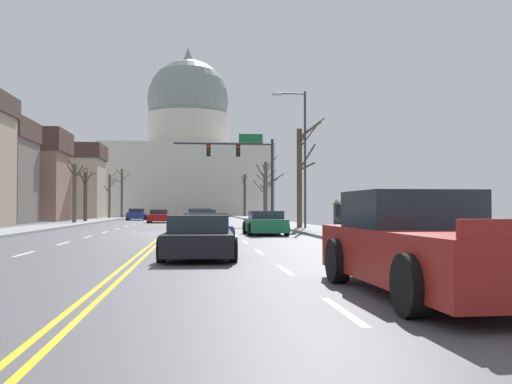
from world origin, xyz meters
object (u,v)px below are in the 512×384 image
(sedan_near_03, at_px, (204,230))
(sedan_near_04, at_px, (199,237))
(sedan_near_02, at_px, (265,223))
(pickup_truck_near_05, at_px, (427,247))
(sedan_near_00, at_px, (200,218))
(street_lamp_right, at_px, (301,148))
(sedan_oncoming_00, at_px, (159,216))
(pedestrian_01, at_px, (339,214))
(sedan_oncoming_01, at_px, (137,215))
(bicycle_parked, at_px, (339,227))
(signal_gantry, at_px, (245,160))
(sedan_near_01, at_px, (203,220))
(pedestrian_00, at_px, (337,213))

(sedan_near_03, height_order, sedan_near_04, sedan_near_04)
(sedan_near_02, distance_m, pickup_truck_near_05, 20.67)
(sedan_near_00, distance_m, sedan_near_03, 20.58)
(street_lamp_right, distance_m, pickup_truck_near_05, 27.01)
(sedan_oncoming_00, bearing_deg, sedan_near_04, -84.89)
(sedan_near_02, relative_size, pedestrian_01, 2.65)
(sedan_oncoming_01, height_order, bicycle_parked, sedan_oncoming_01)
(pickup_truck_near_05, distance_m, sedan_oncoming_01, 58.22)
(street_lamp_right, bearing_deg, sedan_near_04, -108.09)
(signal_gantry, bearing_deg, street_lamp_right, -77.11)
(sedan_near_01, height_order, pedestrian_00, pedestrian_00)
(signal_gantry, distance_m, sedan_near_04, 30.90)
(sedan_near_03, bearing_deg, sedan_near_02, 66.81)
(pedestrian_00, bearing_deg, sedan_near_04, -116.84)
(pickup_truck_near_05, relative_size, sedan_oncoming_01, 1.29)
(bicycle_parked, bearing_deg, sedan_oncoming_00, 109.36)
(bicycle_parked, bearing_deg, sedan_near_02, 132.65)
(pickup_truck_near_05, bearing_deg, street_lamp_right, 84.04)
(sedan_near_00, height_order, sedan_oncoming_00, sedan_near_00)
(sedan_oncoming_00, relative_size, pedestrian_01, 2.68)
(bicycle_parked, bearing_deg, signal_gantry, 97.45)
(sedan_near_02, relative_size, pickup_truck_near_05, 0.74)
(pickup_truck_near_05, bearing_deg, bicycle_parked, 80.61)
(sedan_near_00, relative_size, sedan_oncoming_00, 0.99)
(sedan_near_04, distance_m, bicycle_parked, 12.05)
(signal_gantry, xyz_separation_m, sedan_near_03, (-3.56, -24.27, -4.64))
(sedan_near_00, relative_size, sedan_near_03, 0.94)
(signal_gantry, height_order, street_lamp_right, street_lamp_right)
(sedan_near_03, height_order, pickup_truck_near_05, pickup_truck_near_05)
(sedan_oncoming_01, bearing_deg, bicycle_parked, -71.90)
(sedan_near_02, relative_size, sedan_oncoming_00, 0.99)
(sedan_near_00, distance_m, pedestrian_00, 14.04)
(sedan_oncoming_00, bearing_deg, pedestrian_00, -65.48)
(pedestrian_00, bearing_deg, sedan_oncoming_00, 114.52)
(pickup_truck_near_05, xyz_separation_m, pedestrian_00, (3.83, 21.77, 0.35))
(sedan_near_02, bearing_deg, pedestrian_00, 15.44)
(signal_gantry, distance_m, sedan_near_01, 11.66)
(pickup_truck_near_05, xyz_separation_m, pedestrian_01, (3.44, 19.69, 0.29))
(street_lamp_right, xyz_separation_m, sedan_near_04, (-6.31, -19.32, -4.49))
(street_lamp_right, xyz_separation_m, sedan_oncoming_00, (-9.73, 18.89, -4.48))
(pickup_truck_near_05, bearing_deg, sedan_near_03, 104.02)
(street_lamp_right, bearing_deg, sedan_near_01, 171.85)
(sedan_near_04, relative_size, pedestrian_01, 2.92)
(signal_gantry, xyz_separation_m, sedan_near_01, (-3.44, -10.15, -4.59))
(pedestrian_01, bearing_deg, sedan_near_03, -136.36)
(sedan_near_02, bearing_deg, sedan_oncoming_00, 105.43)
(signal_gantry, bearing_deg, sedan_near_01, -108.73)
(sedan_near_01, xyz_separation_m, sedan_near_02, (3.06, -6.70, -0.02))
(signal_gantry, xyz_separation_m, street_lamp_right, (2.52, -11.00, -0.14))
(signal_gantry, relative_size, sedan_near_02, 1.85)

